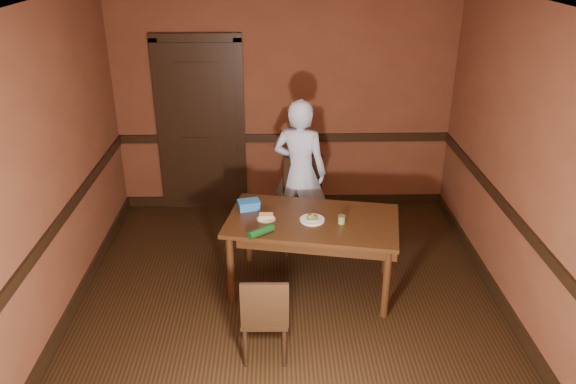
{
  "coord_description": "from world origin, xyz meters",
  "views": [
    {
      "loc": [
        -0.11,
        -4.23,
        3.18
      ],
      "look_at": [
        0.0,
        0.35,
        1.05
      ],
      "focal_mm": 35.0,
      "sensor_mm": 36.0,
      "label": 1
    }
  ],
  "objects_px": {
    "chair_far": "(297,205)",
    "cheese_saucer": "(266,217)",
    "person": "(300,172)",
    "chair_near": "(265,313)",
    "food_tub": "(249,205)",
    "sandwich_plate": "(312,219)",
    "sauce_jar": "(342,219)",
    "dining_table": "(312,253)"
  },
  "relations": [
    {
      "from": "sandwich_plate",
      "to": "chair_near",
      "type": "bearing_deg",
      "value": -114.85
    },
    {
      "from": "chair_near",
      "to": "cheese_saucer",
      "type": "relative_size",
      "value": 4.62
    },
    {
      "from": "chair_far",
      "to": "person",
      "type": "distance_m",
      "value": 0.37
    },
    {
      "from": "dining_table",
      "to": "sandwich_plate",
      "type": "relative_size",
      "value": 6.85
    },
    {
      "from": "dining_table",
      "to": "cheese_saucer",
      "type": "xyz_separation_m",
      "value": [
        -0.43,
        0.0,
        0.39
      ]
    },
    {
      "from": "chair_far",
      "to": "cheese_saucer",
      "type": "distance_m",
      "value": 0.92
    },
    {
      "from": "chair_far",
      "to": "sauce_jar",
      "type": "height_order",
      "value": "chair_far"
    },
    {
      "from": "sandwich_plate",
      "to": "food_tub",
      "type": "xyz_separation_m",
      "value": [
        -0.6,
        0.25,
        0.03
      ]
    },
    {
      "from": "sandwich_plate",
      "to": "sauce_jar",
      "type": "relative_size",
      "value": 2.85
    },
    {
      "from": "person",
      "to": "cheese_saucer",
      "type": "distance_m",
      "value": 1.04
    },
    {
      "from": "chair_near",
      "to": "sauce_jar",
      "type": "bearing_deg",
      "value": -127.68
    },
    {
      "from": "sauce_jar",
      "to": "food_tub",
      "type": "bearing_deg",
      "value": 159.92
    },
    {
      "from": "dining_table",
      "to": "sauce_jar",
      "type": "distance_m",
      "value": 0.5
    },
    {
      "from": "chair_far",
      "to": "sauce_jar",
      "type": "distance_m",
      "value": 1.02
    },
    {
      "from": "person",
      "to": "sauce_jar",
      "type": "relative_size",
      "value": 19.98
    },
    {
      "from": "dining_table",
      "to": "sandwich_plate",
      "type": "bearing_deg",
      "value": -91.95
    },
    {
      "from": "sandwich_plate",
      "to": "cheese_saucer",
      "type": "xyz_separation_m",
      "value": [
        -0.43,
        0.03,
        0.01
      ]
    },
    {
      "from": "dining_table",
      "to": "chair_far",
      "type": "distance_m",
      "value": 0.83
    },
    {
      "from": "cheese_saucer",
      "to": "dining_table",
      "type": "bearing_deg",
      "value": -0.22
    },
    {
      "from": "chair_near",
      "to": "sandwich_plate",
      "type": "bearing_deg",
      "value": -113.81
    },
    {
      "from": "chair_near",
      "to": "person",
      "type": "relative_size",
      "value": 0.49
    },
    {
      "from": "chair_far",
      "to": "cheese_saucer",
      "type": "height_order",
      "value": "chair_far"
    },
    {
      "from": "sauce_jar",
      "to": "cheese_saucer",
      "type": "bearing_deg",
      "value": 172.44
    },
    {
      "from": "chair_far",
      "to": "cheese_saucer",
      "type": "xyz_separation_m",
      "value": [
        -0.32,
        -0.81,
        0.28
      ]
    },
    {
      "from": "cheese_saucer",
      "to": "sauce_jar",
      "type": "bearing_deg",
      "value": -7.56
    },
    {
      "from": "dining_table",
      "to": "cheese_saucer",
      "type": "bearing_deg",
      "value": -169.44
    },
    {
      "from": "food_tub",
      "to": "cheese_saucer",
      "type": "bearing_deg",
      "value": -67.31
    },
    {
      "from": "cheese_saucer",
      "to": "food_tub",
      "type": "distance_m",
      "value": 0.28
    },
    {
      "from": "chair_far",
      "to": "sauce_jar",
      "type": "relative_size",
      "value": 12.05
    },
    {
      "from": "sandwich_plate",
      "to": "sauce_jar",
      "type": "distance_m",
      "value": 0.27
    },
    {
      "from": "sandwich_plate",
      "to": "cheese_saucer",
      "type": "bearing_deg",
      "value": 175.95
    },
    {
      "from": "sandwich_plate",
      "to": "food_tub",
      "type": "height_order",
      "value": "food_tub"
    },
    {
      "from": "chair_far",
      "to": "cheese_saucer",
      "type": "bearing_deg",
      "value": -130.05
    },
    {
      "from": "dining_table",
      "to": "chair_far",
      "type": "xyz_separation_m",
      "value": [
        -0.11,
        0.81,
        0.12
      ]
    },
    {
      "from": "person",
      "to": "chair_near",
      "type": "bearing_deg",
      "value": 98.15
    },
    {
      "from": "chair_far",
      "to": "sauce_jar",
      "type": "xyz_separation_m",
      "value": [
        0.37,
        -0.9,
        0.3
      ]
    },
    {
      "from": "person",
      "to": "sandwich_plate",
      "type": "bearing_deg",
      "value": 112.76
    },
    {
      "from": "chair_far",
      "to": "food_tub",
      "type": "distance_m",
      "value": 0.82
    },
    {
      "from": "person",
      "to": "sauce_jar",
      "type": "height_order",
      "value": "person"
    },
    {
      "from": "person",
      "to": "sandwich_plate",
      "type": "relative_size",
      "value": 7.01
    },
    {
      "from": "chair_near",
      "to": "cheese_saucer",
      "type": "height_order",
      "value": "same"
    },
    {
      "from": "person",
      "to": "food_tub",
      "type": "xyz_separation_m",
      "value": [
        -0.52,
        -0.76,
        -0.02
      ]
    }
  ]
}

